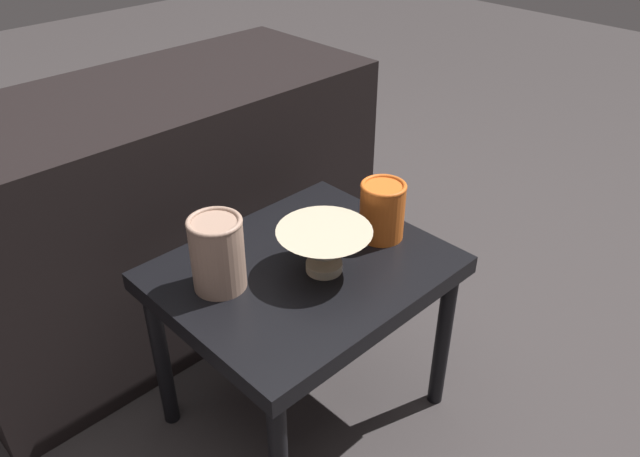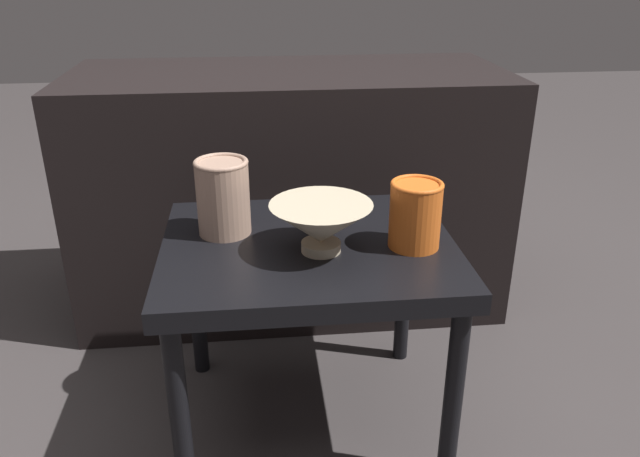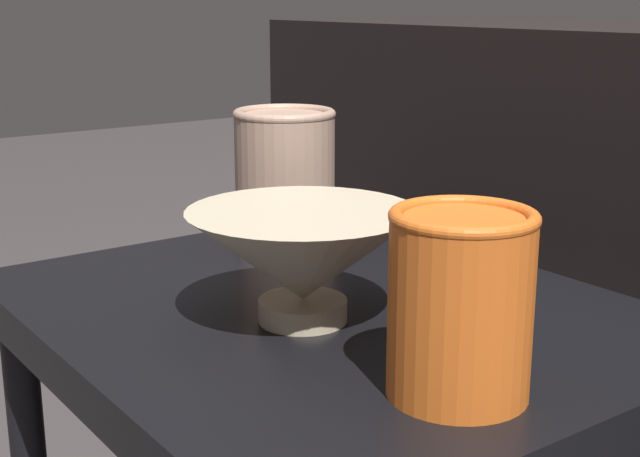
# 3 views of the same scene
# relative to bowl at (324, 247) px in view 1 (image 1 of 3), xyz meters

# --- Properties ---
(ground_plane) EXTENTS (8.00, 8.00, 0.00)m
(ground_plane) POSITION_rel_bowl_xyz_m (-0.02, 0.04, -0.49)
(ground_plane) COLOR #383333
(table) EXTENTS (0.57, 0.47, 0.43)m
(table) POSITION_rel_bowl_xyz_m (-0.02, 0.04, -0.11)
(table) COLOR black
(table) RESTS_ON ground_plane
(couch_backdrop) EXTENTS (1.16, 0.50, 0.67)m
(couch_backdrop) POSITION_rel_bowl_xyz_m (-0.02, 0.61, -0.16)
(couch_backdrop) COLOR black
(couch_backdrop) RESTS_ON ground_plane
(bowl) EXTENTS (0.19, 0.19, 0.10)m
(bowl) POSITION_rel_bowl_xyz_m (0.00, 0.00, 0.00)
(bowl) COLOR #C1B293
(bowl) RESTS_ON table
(vase_textured_left) EXTENTS (0.11, 0.11, 0.15)m
(vase_textured_left) POSITION_rel_bowl_xyz_m (-0.18, 0.11, 0.02)
(vase_textured_left) COLOR tan
(vase_textured_left) RESTS_ON table
(vase_colorful_right) EXTENTS (0.10, 0.10, 0.13)m
(vase_colorful_right) POSITION_rel_bowl_xyz_m (0.18, 0.00, 0.01)
(vase_colorful_right) COLOR orange
(vase_colorful_right) RESTS_ON table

